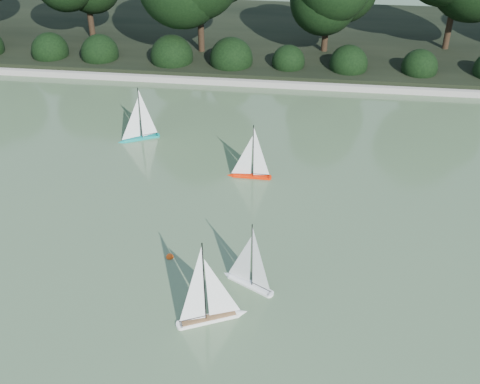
# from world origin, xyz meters

# --- Properties ---
(ground) EXTENTS (80.00, 80.00, 0.00)m
(ground) POSITION_xyz_m (0.00, 0.00, 0.00)
(ground) COLOR #37472B
(ground) RESTS_ON ground
(pond_coping) EXTENTS (40.00, 0.35, 0.18)m
(pond_coping) POSITION_xyz_m (0.00, 9.00, 0.09)
(pond_coping) COLOR gray
(pond_coping) RESTS_ON ground
(far_bank) EXTENTS (40.00, 8.00, 0.30)m
(far_bank) POSITION_xyz_m (0.00, 13.00, 0.15)
(far_bank) COLOR black
(far_bank) RESTS_ON ground
(shrub_hedge) EXTENTS (29.10, 1.10, 1.10)m
(shrub_hedge) POSITION_xyz_m (0.00, 9.90, 0.45)
(shrub_hedge) COLOR black
(shrub_hedge) RESTS_ON ground
(sailboat_white_a) EXTENTS (1.00, 0.65, 1.47)m
(sailboat_white_a) POSITION_xyz_m (-0.32, 0.13, 0.23)
(sailboat_white_a) COLOR white
(sailboat_white_a) RESTS_ON ground
(sailboat_white_b) EXTENTS (1.19, 0.66, 1.69)m
(sailboat_white_b) POSITION_xyz_m (-0.76, -0.79, 0.26)
(sailboat_white_b) COLOR white
(sailboat_white_b) RESTS_ON ground
(sailboat_orange) EXTENTS (1.04, 0.19, 1.42)m
(sailboat_orange) POSITION_xyz_m (-0.69, 3.75, 0.22)
(sailboat_orange) COLOR #FA2000
(sailboat_orange) RESTS_ON ground
(sailboat_teal) EXTENTS (1.03, 0.64, 1.50)m
(sailboat_teal) POSITION_xyz_m (-3.67, 5.20, 0.24)
(sailboat_teal) COLOR #0B897D
(sailboat_teal) RESTS_ON ground
(race_buoy) EXTENTS (0.14, 0.14, 0.14)m
(race_buoy) POSITION_xyz_m (-1.84, 0.70, 0.00)
(race_buoy) COLOR #DD420B
(race_buoy) RESTS_ON ground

